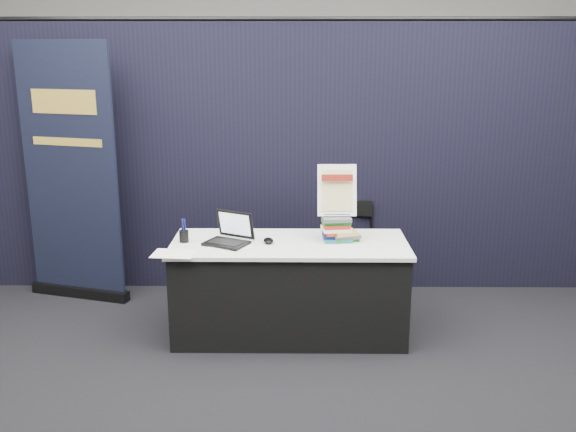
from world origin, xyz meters
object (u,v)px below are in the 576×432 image
at_px(info_sign, 337,191).
at_px(pullup_banner, 72,188).
at_px(laptop, 227,236).
at_px(book_stack_short, 346,236).
at_px(stacking_chair, 353,244).
at_px(book_stack_tall, 336,228).
at_px(display_table, 289,288).

bearing_deg(info_sign, pullup_banner, 162.12).
height_order(laptop, book_stack_short, laptop).
height_order(info_sign, stacking_chair, info_sign).
xyz_separation_m(book_stack_tall, info_sign, (-0.00, 0.03, 0.29)).
relative_size(book_stack_short, stacking_chair, 0.26).
bearing_deg(book_stack_tall, laptop, -174.61).
xyz_separation_m(display_table, book_stack_short, (0.43, 0.05, 0.41)).
relative_size(book_stack_tall, info_sign, 0.55).
bearing_deg(info_sign, display_table, -168.51).
height_order(display_table, info_sign, info_sign).
distance_m(display_table, laptop, 0.64).
distance_m(book_stack_tall, info_sign, 0.29).
relative_size(laptop, pullup_banner, 0.17).
distance_m(book_stack_short, pullup_banner, 2.45).
bearing_deg(info_sign, book_stack_tall, -91.18).
relative_size(book_stack_tall, book_stack_short, 1.02).
bearing_deg(book_stack_short, stacking_chair, 80.68).
distance_m(info_sign, pullup_banner, 2.36).
xyz_separation_m(book_stack_tall, pullup_banner, (-2.26, 0.71, 0.15)).
bearing_deg(laptop, stacking_chair, 67.49).
bearing_deg(display_table, book_stack_short, 6.44).
bearing_deg(book_stack_short, info_sign, 155.71).
xyz_separation_m(book_stack_tall, book_stack_short, (0.07, -0.00, -0.06)).
height_order(display_table, book_stack_tall, book_stack_tall).
xyz_separation_m(pullup_banner, stacking_chair, (2.46, 0.10, -0.53)).
bearing_deg(info_sign, stacking_chair, 74.12).
relative_size(book_stack_short, pullup_banner, 0.10).
xyz_separation_m(book_stack_short, info_sign, (-0.07, 0.03, 0.34)).
distance_m(book_stack_short, stacking_chair, 0.88).
distance_m(display_table, stacking_chair, 1.03).
height_order(display_table, pullup_banner, pullup_banner).
relative_size(laptop, book_stack_short, 1.71).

